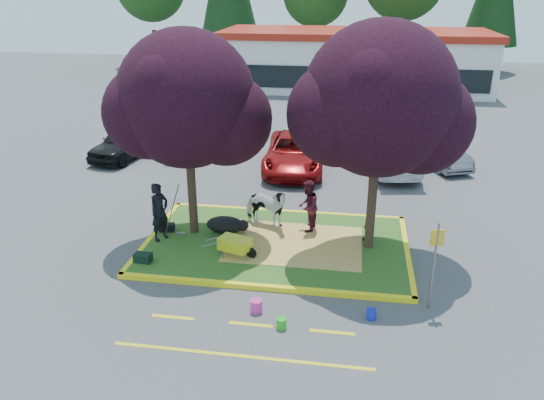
# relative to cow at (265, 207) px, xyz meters

# --- Properties ---
(ground) EXTENTS (90.00, 90.00, 0.00)m
(ground) POSITION_rel_cow_xyz_m (0.54, -1.17, -0.84)
(ground) COLOR #424244
(ground) RESTS_ON ground
(median_island) EXTENTS (8.00, 5.00, 0.15)m
(median_island) POSITION_rel_cow_xyz_m (0.54, -1.17, -0.77)
(median_island) COLOR #244E18
(median_island) RESTS_ON ground
(curb_near) EXTENTS (8.30, 0.16, 0.15)m
(curb_near) POSITION_rel_cow_xyz_m (0.54, -3.75, -0.77)
(curb_near) COLOR yellow
(curb_near) RESTS_ON ground
(curb_far) EXTENTS (8.30, 0.16, 0.15)m
(curb_far) POSITION_rel_cow_xyz_m (0.54, 1.41, -0.77)
(curb_far) COLOR yellow
(curb_far) RESTS_ON ground
(curb_left) EXTENTS (0.16, 5.30, 0.15)m
(curb_left) POSITION_rel_cow_xyz_m (-3.54, -1.17, -0.77)
(curb_left) COLOR yellow
(curb_left) RESTS_ON ground
(curb_right) EXTENTS (0.16, 5.30, 0.15)m
(curb_right) POSITION_rel_cow_xyz_m (4.62, -1.17, -0.77)
(curb_right) COLOR yellow
(curb_right) RESTS_ON ground
(straw_bedding) EXTENTS (4.20, 3.00, 0.01)m
(straw_bedding) POSITION_rel_cow_xyz_m (1.14, -1.17, -0.69)
(straw_bedding) COLOR tan
(straw_bedding) RESTS_ON median_island
(tree_purple_left) EXTENTS (5.06, 4.20, 6.51)m
(tree_purple_left) POSITION_rel_cow_xyz_m (-2.24, -0.79, 3.52)
(tree_purple_left) COLOR black
(tree_purple_left) RESTS_ON median_island
(tree_purple_right) EXTENTS (5.30, 4.40, 6.82)m
(tree_purple_right) POSITION_rel_cow_xyz_m (3.46, -0.99, 3.72)
(tree_purple_right) COLOR black
(tree_purple_right) RESTS_ON median_island
(fire_lane_stripe_a) EXTENTS (1.10, 0.12, 0.01)m
(fire_lane_stripe_a) POSITION_rel_cow_xyz_m (-1.46, -5.37, -0.84)
(fire_lane_stripe_a) COLOR yellow
(fire_lane_stripe_a) RESTS_ON ground
(fire_lane_stripe_b) EXTENTS (1.10, 0.12, 0.01)m
(fire_lane_stripe_b) POSITION_rel_cow_xyz_m (0.54, -5.37, -0.84)
(fire_lane_stripe_b) COLOR yellow
(fire_lane_stripe_b) RESTS_ON ground
(fire_lane_stripe_c) EXTENTS (1.10, 0.12, 0.01)m
(fire_lane_stripe_c) POSITION_rel_cow_xyz_m (2.54, -5.37, -0.84)
(fire_lane_stripe_c) COLOR yellow
(fire_lane_stripe_c) RESTS_ON ground
(fire_lane_long) EXTENTS (6.00, 0.10, 0.01)m
(fire_lane_long) POSITION_rel_cow_xyz_m (0.54, -6.57, -0.84)
(fire_lane_long) COLOR yellow
(fire_lane_long) RESTS_ON ground
(retail_building) EXTENTS (20.40, 8.40, 4.40)m
(retail_building) POSITION_rel_cow_xyz_m (2.54, 26.81, 1.41)
(retail_building) COLOR silver
(retail_building) RESTS_ON ground
(cow) EXTENTS (1.79, 1.22, 1.39)m
(cow) POSITION_rel_cow_xyz_m (0.00, 0.00, 0.00)
(cow) COLOR silver
(cow) RESTS_ON median_island
(calf) EXTENTS (1.35, 0.90, 0.54)m
(calf) POSITION_rel_cow_xyz_m (-1.23, -0.68, -0.42)
(calf) COLOR black
(calf) RESTS_ON median_island
(handler) EXTENTS (0.72, 0.82, 1.90)m
(handler) POSITION_rel_cow_xyz_m (-3.14, -1.49, 0.26)
(handler) COLOR black
(handler) RESTS_ON median_island
(visitor_a) EXTENTS (0.76, 0.92, 1.74)m
(visitor_a) POSITION_rel_cow_xyz_m (1.43, -0.12, 0.18)
(visitor_a) COLOR #43131F
(visitor_a) RESTS_ON median_island
(visitor_b) EXTENTS (0.52, 0.72, 1.13)m
(visitor_b) POSITION_rel_cow_xyz_m (3.42, -0.52, -0.13)
(visitor_b) COLOR black
(visitor_b) RESTS_ON median_island
(wheelbarrow) EXTENTS (1.64, 0.80, 0.62)m
(wheelbarrow) POSITION_rel_cow_xyz_m (-0.54, -2.29, -0.27)
(wheelbarrow) COLOR black
(wheelbarrow) RESTS_ON median_island
(gear_bag_dark) EXTENTS (0.53, 0.35, 0.25)m
(gear_bag_dark) POSITION_rel_cow_xyz_m (-3.16, -0.89, -0.57)
(gear_bag_dark) COLOR black
(gear_bag_dark) RESTS_ON median_island
(gear_bag_green) EXTENTS (0.52, 0.34, 0.27)m
(gear_bag_green) POSITION_rel_cow_xyz_m (-3.16, -3.01, -0.56)
(gear_bag_green) COLOR black
(gear_bag_green) RESTS_ON median_island
(sign_post) EXTENTS (0.34, 0.10, 2.41)m
(sign_post) POSITION_rel_cow_xyz_m (4.93, -3.96, 0.64)
(sign_post) COLOR slate
(sign_post) RESTS_ON ground
(bucket_green) EXTENTS (0.33, 0.33, 0.27)m
(bucket_green) POSITION_rel_cow_xyz_m (1.30, -5.39, -0.71)
(bucket_green) COLOR green
(bucket_green) RESTS_ON ground
(bucket_pink) EXTENTS (0.38, 0.38, 0.33)m
(bucket_pink) POSITION_rel_cow_xyz_m (0.57, -4.79, -0.68)
(bucket_pink) COLOR #DC3196
(bucket_pink) RESTS_ON ground
(bucket_blue) EXTENTS (0.32, 0.32, 0.27)m
(bucket_blue) POSITION_rel_cow_xyz_m (3.46, -4.67, -0.71)
(bucket_blue) COLOR #1724B8
(bucket_blue) RESTS_ON ground
(car_black) EXTENTS (2.57, 4.62, 1.49)m
(car_black) POSITION_rel_cow_xyz_m (-7.95, 7.01, -0.10)
(car_black) COLOR black
(car_black) RESTS_ON ground
(car_silver) EXTENTS (2.02, 4.22, 1.34)m
(car_silver) POSITION_rel_cow_xyz_m (-4.76, 8.08, -0.17)
(car_silver) COLOR gray
(car_silver) RESTS_ON ground
(car_red) EXTENTS (2.82, 5.66, 1.54)m
(car_red) POSITION_rel_cow_xyz_m (0.24, 6.51, -0.07)
(car_red) COLOR maroon
(car_red) RESTS_ON ground
(car_white) EXTENTS (3.05, 5.68, 1.56)m
(car_white) POSITION_rel_cow_xyz_m (4.40, 7.15, -0.06)
(car_white) COLOR white
(car_white) RESTS_ON ground
(car_grey) EXTENTS (2.68, 4.06, 1.27)m
(car_grey) POSITION_rel_cow_xyz_m (6.72, 8.01, -0.21)
(car_grey) COLOR #575A5E
(car_grey) RESTS_ON ground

